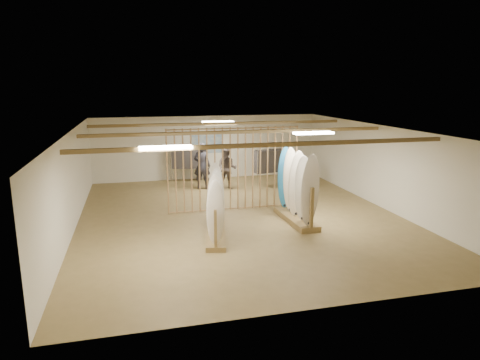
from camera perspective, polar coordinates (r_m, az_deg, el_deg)
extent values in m
plane|color=olive|center=(13.80, 0.00, -4.87)|extent=(12.00, 12.00, 0.00)
plane|color=gray|center=(13.24, 0.00, 6.78)|extent=(12.00, 12.00, 0.00)
plane|color=white|center=(19.24, -4.37, 4.35)|extent=(12.00, 0.00, 12.00)
plane|color=white|center=(7.98, 10.65, -7.71)|extent=(12.00, 0.00, 12.00)
plane|color=white|center=(13.19, -21.58, -0.30)|extent=(0.00, 12.00, 12.00)
plane|color=white|center=(15.43, 18.33, 1.71)|extent=(0.00, 12.00, 12.00)
cube|color=olive|center=(13.25, 0.00, 6.43)|extent=(9.50, 6.12, 0.10)
cube|color=white|center=(13.24, 0.00, 6.52)|extent=(1.20, 0.35, 0.06)
cylinder|color=tan|center=(13.88, -9.66, 1.02)|extent=(0.05, 0.05, 2.78)
cylinder|color=tan|center=(13.90, -8.59, 1.08)|extent=(0.05, 0.05, 2.78)
cylinder|color=tan|center=(13.93, -7.54, 1.13)|extent=(0.05, 0.05, 2.78)
cylinder|color=tan|center=(13.96, -6.48, 1.18)|extent=(0.05, 0.05, 2.78)
cylinder|color=tan|center=(14.00, -5.43, 1.24)|extent=(0.05, 0.05, 2.78)
cylinder|color=tan|center=(14.04, -4.39, 1.29)|extent=(0.05, 0.05, 2.78)
cylinder|color=tan|center=(14.08, -3.35, 1.34)|extent=(0.05, 0.05, 2.78)
cylinder|color=tan|center=(14.13, -2.32, 1.39)|extent=(0.05, 0.05, 2.78)
cylinder|color=tan|center=(14.18, -1.29, 1.44)|extent=(0.05, 0.05, 2.78)
cylinder|color=tan|center=(14.24, -0.28, 1.49)|extent=(0.05, 0.05, 2.78)
cylinder|color=tan|center=(14.31, 0.73, 1.54)|extent=(0.05, 0.05, 2.78)
cylinder|color=tan|center=(14.37, 1.73, 1.59)|extent=(0.05, 0.05, 2.78)
cylinder|color=tan|center=(14.44, 2.71, 1.63)|extent=(0.05, 0.05, 2.78)
cylinder|color=tan|center=(14.52, 3.69, 1.68)|extent=(0.05, 0.05, 2.78)
cylinder|color=tan|center=(14.60, 4.66, 1.72)|extent=(0.05, 0.05, 2.78)
cylinder|color=tan|center=(14.68, 5.62, 1.77)|extent=(0.05, 0.05, 2.78)
cylinder|color=tan|center=(14.77, 6.56, 1.81)|extent=(0.05, 0.05, 2.78)
cylinder|color=tan|center=(14.86, 7.50, 1.85)|extent=(0.05, 0.05, 2.78)
cube|color=#2F64A5|center=(19.19, -4.37, 4.94)|extent=(1.40, 0.03, 0.90)
cube|color=olive|center=(12.15, -3.22, -7.00)|extent=(1.02, 2.71, 0.14)
cylinder|color=black|center=(11.89, -3.27, -3.09)|extent=(0.52, 2.56, 0.01)
ellipsoid|color=silver|center=(10.79, -3.31, -4.36)|extent=(0.45, 0.14, 1.72)
ellipsoid|color=white|center=(11.15, -3.29, -3.79)|extent=(0.45, 0.14, 1.72)
ellipsoid|color=silver|center=(11.51, -3.28, -3.27)|extent=(0.45, 0.14, 1.72)
ellipsoid|color=white|center=(11.87, -3.27, -2.77)|extent=(0.45, 0.14, 1.72)
ellipsoid|color=white|center=(12.24, -3.26, -2.31)|extent=(0.45, 0.14, 1.72)
ellipsoid|color=white|center=(12.60, -3.25, -1.87)|extent=(0.45, 0.14, 1.72)
ellipsoid|color=silver|center=(12.96, -3.24, -1.45)|extent=(0.45, 0.14, 1.72)
cube|color=olive|center=(13.42, 7.44, -5.12)|extent=(0.67, 2.34, 0.17)
cylinder|color=black|center=(13.15, 7.57, -0.85)|extent=(0.07, 2.28, 0.01)
ellipsoid|color=silver|center=(12.27, 9.33, -1.48)|extent=(0.53, 0.08, 2.05)
ellipsoid|color=white|center=(12.70, 8.42, -0.97)|extent=(0.53, 0.08, 2.05)
ellipsoid|color=silver|center=(13.13, 7.58, -0.50)|extent=(0.53, 0.08, 2.05)
ellipsoid|color=silver|center=(13.56, 6.78, -0.06)|extent=(0.53, 0.08, 2.05)
ellipsoid|color=#2D8CD1|center=(14.00, 6.04, 0.36)|extent=(0.53, 0.08, 2.05)
cylinder|color=silver|center=(18.49, -6.86, 4.64)|extent=(1.52, 0.41, 0.03)
cube|color=black|center=(18.57, -6.82, 3.03)|extent=(1.50, 0.73, 0.95)
cylinder|color=silver|center=(18.61, -6.80, 2.26)|extent=(0.03, 0.03, 1.67)
cylinder|color=silver|center=(17.70, 4.15, 4.14)|extent=(1.46, 0.38, 0.03)
cube|color=black|center=(17.78, 4.12, 2.52)|extent=(1.44, 0.69, 0.91)
cylinder|color=silver|center=(17.82, 4.11, 1.76)|extent=(0.03, 0.03, 1.61)
imported|color=#25242B|center=(17.33, -5.09, 2.31)|extent=(0.92, 0.78, 2.13)
imported|color=#3C332E|center=(17.15, -1.77, 1.88)|extent=(1.14, 1.04, 1.92)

